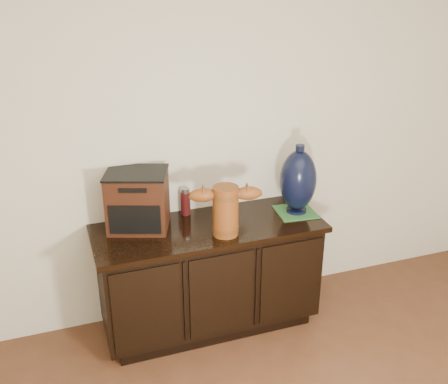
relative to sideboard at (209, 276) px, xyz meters
name	(u,v)px	position (x,y,z in m)	size (l,w,h in m)	color
sideboard	(209,276)	(0.00, 0.00, 0.00)	(1.46, 0.56, 0.75)	black
terracotta_vessel	(226,208)	(0.06, -0.14, 0.55)	(0.45, 0.19, 0.31)	brown
tv_radio	(138,200)	(-0.41, 0.13, 0.55)	(0.45, 0.40, 0.37)	#36190D
green_mat	(295,212)	(0.61, 0.00, 0.37)	(0.25, 0.25, 0.01)	#316D34
lamp_base	(298,181)	(0.61, 0.00, 0.60)	(0.26, 0.26, 0.46)	black
spray_can	(185,202)	(-0.09, 0.21, 0.46)	(0.06, 0.06, 0.18)	#5F1012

